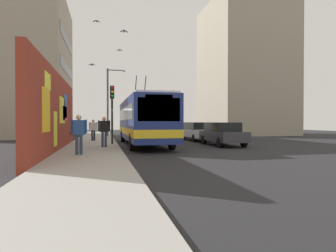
{
  "coord_description": "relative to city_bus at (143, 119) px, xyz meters",
  "views": [
    {
      "loc": [
        -20.25,
        0.99,
        1.61
      ],
      "look_at": [
        -0.42,
        -3.59,
        1.32
      ],
      "focal_mm": 30.5,
      "sensor_mm": 36.0,
      "label": 1
    }
  ],
  "objects": [
    {
      "name": "pedestrian_near_wall",
      "position": [
        -6.49,
        3.82,
        -0.58
      ],
      "size": [
        0.24,
        0.78,
        1.79
      ],
      "color": "#2D3F59",
      "rests_on": "sidewalk_slab"
    },
    {
      "name": "parked_car_red",
      "position": [
        15.39,
        -5.2,
        -0.96
      ],
      "size": [
        4.79,
        1.78,
        1.58
      ],
      "color": "#B21E19",
      "rests_on": "ground_plane"
    },
    {
      "name": "building_far_left",
      "position": [
        14.37,
        11.0,
        5.81
      ],
      "size": [
        12.76,
        8.64,
        15.22
      ],
      "color": "#9E937F",
      "rests_on": "ground_plane"
    },
    {
      "name": "pedestrian_midblock",
      "position": [
        3.47,
        3.49,
        -0.68
      ],
      "size": [
        0.22,
        0.67,
        1.65
      ],
      "color": "#1E1E2D",
      "rests_on": "sidewalk_slab"
    },
    {
      "name": "ground_plane",
      "position": [
        0.5,
        1.8,
        -1.8
      ],
      "size": [
        80.0,
        80.0,
        0.0
      ],
      "primitive_type": "plane",
      "color": "#232326"
    },
    {
      "name": "city_bus",
      "position": [
        0.0,
        0.0,
        0.0
      ],
      "size": [
        11.42,
        2.6,
        5.01
      ],
      "color": "navy",
      "rests_on": "ground_plane"
    },
    {
      "name": "traffic_light",
      "position": [
        -0.38,
        2.15,
        0.99
      ],
      "size": [
        0.49,
        0.28,
        3.89
      ],
      "color": "#2D382D",
      "rests_on": "sidewalk_slab"
    },
    {
      "name": "graffiti_wall",
      "position": [
        -3.73,
        5.15,
        0.28
      ],
      "size": [
        13.54,
        0.32,
        4.15
      ],
      "color": "maroon",
      "rests_on": "ground_plane"
    },
    {
      "name": "sidewalk_slab",
      "position": [
        0.5,
        3.4,
        -1.72
      ],
      "size": [
        48.0,
        3.2,
        0.15
      ],
      "primitive_type": "cube",
      "color": "#9E9B93",
      "rests_on": "ground_plane"
    },
    {
      "name": "building_far_right",
      "position": [
        14.12,
        -15.2,
        6.6
      ],
      "size": [
        10.48,
        9.52,
        16.78
      ],
      "color": "#9E937F",
      "rests_on": "ground_plane"
    },
    {
      "name": "pedestrian_at_curb",
      "position": [
        -2.7,
        2.69,
        -0.59
      ],
      "size": [
        0.24,
        0.7,
        1.77
      ],
      "color": "#2D3F59",
      "rests_on": "sidewalk_slab"
    },
    {
      "name": "flying_pigeons",
      "position": [
        3.67,
        2.35,
        6.18
      ],
      "size": [
        5.83,
        2.86,
        3.44
      ],
      "color": "slate"
    },
    {
      "name": "street_lamp",
      "position": [
        9.81,
        2.04,
        2.31
      ],
      "size": [
        0.44,
        1.89,
        6.89
      ],
      "color": "#4C4C51",
      "rests_on": "sidewalk_slab"
    },
    {
      "name": "parked_car_champagne",
      "position": [
        9.28,
        -5.2,
        -0.96
      ],
      "size": [
        4.87,
        1.76,
        1.58
      ],
      "color": "#C6B793",
      "rests_on": "ground_plane"
    },
    {
      "name": "parked_car_white",
      "position": [
        3.56,
        -5.2,
        -0.96
      ],
      "size": [
        4.76,
        1.84,
        1.58
      ],
      "color": "white",
      "rests_on": "ground_plane"
    },
    {
      "name": "parked_car_dark_gray",
      "position": [
        -1.67,
        -5.2,
        -0.96
      ],
      "size": [
        4.36,
        1.86,
        1.58
      ],
      "color": "#38383D",
      "rests_on": "ground_plane"
    }
  ]
}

